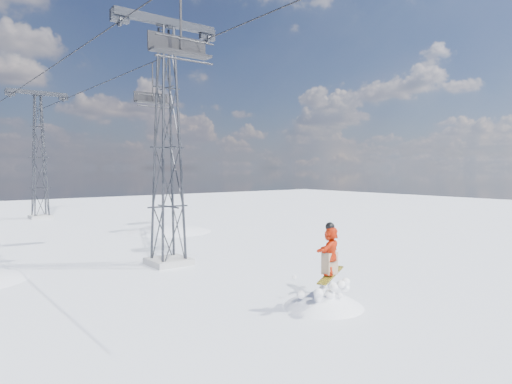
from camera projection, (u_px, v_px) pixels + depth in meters
ground at (261, 309)px, 14.68m from camera, size 120.00×120.00×0.00m
lift_tower_near at (167, 148)px, 21.19m from camera, size 5.20×1.80×11.43m
lift_tower_far at (39, 158)px, 40.89m from camera, size 5.20×1.80×11.43m
haul_cables at (86, 72)px, 29.97m from camera, size 4.46×51.00×0.06m
snowboarder_jump at (323, 356)px, 15.02m from camera, size 4.40×4.40×6.77m
lift_chair_near at (180, 47)px, 15.47m from camera, size 2.19×0.63×2.72m
lift_chair_mid at (152, 99)px, 27.29m from camera, size 2.17×0.62×2.69m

